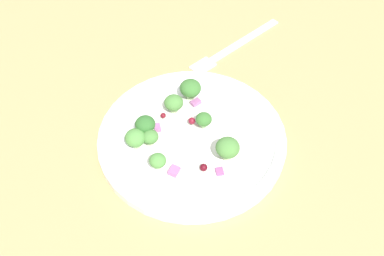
# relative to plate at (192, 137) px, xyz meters

# --- Properties ---
(ground_plane) EXTENTS (1.80, 1.80, 0.02)m
(ground_plane) POSITION_rel_plate_xyz_m (0.02, -0.02, -0.02)
(ground_plane) COLOR tan
(plate) EXTENTS (0.24, 0.24, 0.02)m
(plate) POSITION_rel_plate_xyz_m (0.00, 0.00, 0.00)
(plate) COLOR white
(plate) RESTS_ON ground_plane
(dressing_pool) EXTENTS (0.14, 0.14, 0.00)m
(dressing_pool) POSITION_rel_plate_xyz_m (0.00, 0.00, 0.00)
(dressing_pool) COLOR white
(dressing_pool) RESTS_ON plate
(broccoli_floret_0) EXTENTS (0.02, 0.02, 0.02)m
(broccoli_floret_0) POSITION_rel_plate_xyz_m (0.02, 0.00, 0.02)
(broccoli_floret_0) COLOR #8EB77A
(broccoli_floret_0) RESTS_ON plate
(broccoli_floret_1) EXTENTS (0.03, 0.03, 0.03)m
(broccoli_floret_1) POSITION_rel_plate_xyz_m (-0.07, 0.02, 0.02)
(broccoli_floret_1) COLOR #9EC684
(broccoli_floret_1) RESTS_ON plate
(broccoli_floret_2) EXTENTS (0.03, 0.03, 0.03)m
(broccoli_floret_2) POSITION_rel_plate_xyz_m (0.03, 0.06, 0.02)
(broccoli_floret_2) COLOR #9EC684
(broccoli_floret_2) RESTS_ON plate
(broccoli_floret_3) EXTENTS (0.02, 0.02, 0.02)m
(broccoli_floret_3) POSITION_rel_plate_xyz_m (-0.05, 0.01, 0.02)
(broccoli_floret_3) COLOR #ADD18E
(broccoli_floret_3) RESTS_ON plate
(broccoli_floret_4) EXTENTS (0.03, 0.03, 0.03)m
(broccoli_floret_4) POSITION_rel_plate_xyz_m (-0.05, 0.03, 0.03)
(broccoli_floret_4) COLOR #9EC684
(broccoli_floret_4) RESTS_ON plate
(broccoli_floret_5) EXTENTS (0.03, 0.03, 0.03)m
(broccoli_floret_5) POSITION_rel_plate_xyz_m (0.02, -0.05, 0.03)
(broccoli_floret_5) COLOR #ADD18E
(broccoli_floret_5) RESTS_ON plate
(broccoli_floret_6) EXTENTS (0.03, 0.03, 0.03)m
(broccoli_floret_6) POSITION_rel_plate_xyz_m (-0.00, 0.05, 0.02)
(broccoli_floret_6) COLOR #9EC684
(broccoli_floret_6) RESTS_ON plate
(broccoli_floret_7) EXTENTS (0.02, 0.02, 0.02)m
(broccoli_floret_7) POSITION_rel_plate_xyz_m (-0.06, -0.03, 0.02)
(broccoli_floret_7) COLOR #ADD18E
(broccoli_floret_7) RESTS_ON plate
(cranberry_0) EXTENTS (0.01, 0.01, 0.01)m
(cranberry_0) POSITION_rel_plate_xyz_m (-0.02, 0.04, 0.01)
(cranberry_0) COLOR maroon
(cranberry_0) RESTS_ON plate
(cranberry_1) EXTENTS (0.01, 0.01, 0.01)m
(cranberry_1) POSITION_rel_plate_xyz_m (0.02, 0.01, 0.01)
(cranberry_1) COLOR maroon
(cranberry_1) RESTS_ON plate
(cranberry_2) EXTENTS (0.01, 0.01, 0.01)m
(cranberry_2) POSITION_rel_plate_xyz_m (-0.01, -0.05, 0.01)
(cranberry_2) COLOR #4C0A14
(cranberry_2) RESTS_ON plate
(cranberry_3) EXTENTS (0.01, 0.01, 0.01)m
(cranberry_3) POSITION_rel_plate_xyz_m (0.01, 0.01, 0.01)
(cranberry_3) COLOR maroon
(cranberry_3) RESTS_ON plate
(onion_bit_0) EXTENTS (0.01, 0.01, 0.01)m
(onion_bit_0) POSITION_rel_plate_xyz_m (0.03, 0.04, 0.01)
(onion_bit_0) COLOR #A35B93
(onion_bit_0) RESTS_ON plate
(onion_bit_1) EXTENTS (0.01, 0.01, 0.00)m
(onion_bit_1) POSITION_rel_plate_xyz_m (-0.00, -0.07, 0.01)
(onion_bit_1) COLOR #934C84
(onion_bit_1) RESTS_ON plate
(onion_bit_2) EXTENTS (0.01, 0.01, 0.00)m
(onion_bit_2) POSITION_rel_plate_xyz_m (-0.03, 0.03, 0.01)
(onion_bit_2) COLOR #A35B93
(onion_bit_2) RESTS_ON plate
(onion_bit_3) EXTENTS (0.02, 0.02, 0.01)m
(onion_bit_3) POSITION_rel_plate_xyz_m (-0.05, -0.04, 0.01)
(onion_bit_3) COLOR #A35B93
(onion_bit_3) RESTS_ON plate
(fork) EXTENTS (0.19, 0.06, 0.01)m
(fork) POSITION_rel_plate_xyz_m (0.15, 0.13, -0.01)
(fork) COLOR silver
(fork) RESTS_ON ground_plane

